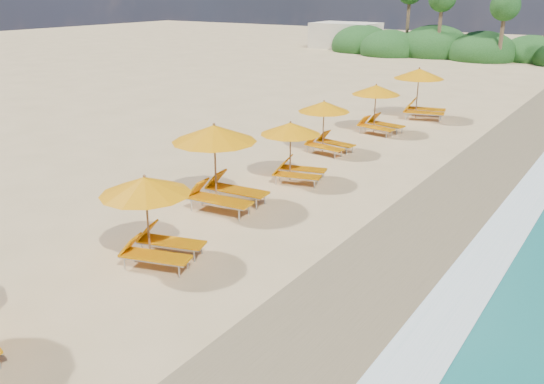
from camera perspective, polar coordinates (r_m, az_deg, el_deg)
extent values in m
plane|color=tan|center=(16.23, 0.00, -3.99)|extent=(160.00, 160.00, 0.00)
cube|color=olive|center=(14.61, 13.27, -7.37)|extent=(4.00, 160.00, 0.01)
cube|color=white|center=(14.23, 18.97, -8.61)|extent=(1.20, 160.00, 0.01)
cylinder|color=olive|center=(14.53, -12.29, -2.74)|extent=(0.05, 0.05, 2.18)
cone|color=orange|center=(14.21, -12.55, 0.64)|extent=(2.80, 2.80, 0.44)
sphere|color=olive|center=(14.14, -12.62, 1.57)|extent=(0.08, 0.08, 0.08)
cylinder|color=olive|center=(17.86, -5.67, 2.53)|extent=(0.06, 0.06, 2.56)
cone|color=orange|center=(17.58, -5.78, 5.84)|extent=(2.88, 2.88, 0.51)
sphere|color=olive|center=(17.51, -5.81, 6.74)|extent=(0.09, 0.09, 0.09)
cylinder|color=olive|center=(20.26, 1.83, 3.98)|extent=(0.05, 0.05, 2.08)
cone|color=orange|center=(20.05, 1.86, 6.36)|extent=(2.62, 2.62, 0.42)
sphere|color=olive|center=(20.00, 1.86, 7.00)|extent=(0.07, 0.07, 0.07)
cylinder|color=olive|center=(24.06, 5.14, 6.46)|extent=(0.05, 0.05, 2.09)
cone|color=orange|center=(23.88, 5.20, 8.49)|extent=(2.40, 2.40, 0.42)
sphere|color=olive|center=(23.83, 5.22, 9.04)|extent=(0.07, 0.07, 0.07)
cylinder|color=olive|center=(27.73, 10.21, 8.13)|extent=(0.06, 0.06, 2.21)
cone|color=orange|center=(27.57, 10.33, 9.99)|extent=(2.61, 2.61, 0.44)
sphere|color=olive|center=(27.53, 10.36, 10.50)|extent=(0.08, 0.08, 0.08)
cylinder|color=olive|center=(31.33, 14.28, 9.45)|extent=(0.06, 0.06, 2.54)
cone|color=orange|center=(31.17, 14.44, 11.36)|extent=(3.14, 3.14, 0.51)
sphere|color=olive|center=(31.14, 14.49, 11.87)|extent=(0.09, 0.09, 0.09)
ellipsoid|color=#163D14|center=(59.40, 20.19, 12.83)|extent=(6.40, 6.40, 4.16)
ellipsoid|color=#163D14|center=(61.73, 15.85, 13.57)|extent=(7.20, 7.20, 4.68)
ellipsoid|color=#163D14|center=(61.26, 11.59, 13.75)|extent=(6.00, 6.00, 3.90)
ellipsoid|color=#163D14|center=(60.54, 24.40, 12.34)|extent=(5.60, 5.60, 3.64)
ellipsoid|color=#163D14|center=(64.68, 8.94, 14.25)|extent=(6.60, 6.60, 4.29)
cylinder|color=brown|center=(56.85, 21.90, 14.28)|extent=(0.36, 0.36, 5.00)
sphere|color=#163D14|center=(56.72, 22.23, 16.78)|extent=(2.60, 2.60, 2.60)
cylinder|color=brown|center=(59.36, 16.35, 15.35)|extent=(0.36, 0.36, 5.60)
cylinder|color=brown|center=(62.56, 13.36, 16.06)|extent=(0.36, 0.36, 6.20)
cube|color=beige|center=(67.72, 7.34, 15.21)|extent=(7.00, 5.00, 2.80)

